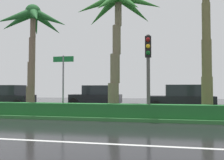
% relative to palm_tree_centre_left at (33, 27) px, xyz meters
% --- Properties ---
extents(ground_plane, '(90.00, 42.00, 0.10)m').
position_rel_palm_tree_centre_left_xyz_m(ground_plane, '(2.29, 0.67, -5.17)').
color(ground_plane, black).
extents(median_strip, '(85.50, 4.00, 0.15)m').
position_rel_palm_tree_centre_left_xyz_m(median_strip, '(2.29, -0.33, -5.05)').
color(median_strip, '#2D6B33').
rests_on(median_strip, ground_plane).
extents(median_hedge, '(76.50, 0.70, 0.60)m').
position_rel_palm_tree_centre_left_xyz_m(median_hedge, '(2.29, -1.73, -4.67)').
color(median_hedge, '#1E6028').
rests_on(median_hedge, median_strip).
extents(palm_tree_centre_left, '(4.35, 4.03, 6.32)m').
position_rel_palm_tree_centre_left_xyz_m(palm_tree_centre_left, '(0.00, 0.00, 0.00)').
color(palm_tree_centre_left, brown).
rests_on(palm_tree_centre_left, median_strip).
extents(palm_tree_centre, '(4.79, 4.62, 7.00)m').
position_rel_palm_tree_centre_left_xyz_m(palm_tree_centre, '(5.08, 0.16, 0.36)').
color(palm_tree_centre, '#6F654C').
rests_on(palm_tree_centre, median_strip).
extents(traffic_signal_median_right, '(0.28, 0.43, 3.79)m').
position_rel_palm_tree_centre_left_xyz_m(traffic_signal_median_right, '(6.82, -1.75, -2.36)').
color(traffic_signal_median_right, '#4C4C47').
rests_on(traffic_signal_median_right, median_strip).
extents(street_name_sign, '(1.10, 0.08, 3.00)m').
position_rel_palm_tree_centre_left_xyz_m(street_name_sign, '(2.52, -1.39, -3.04)').
color(street_name_sign, slate).
rests_on(street_name_sign, median_strip).
extents(car_in_traffic_leading, '(4.30, 2.02, 1.72)m').
position_rel_palm_tree_centre_left_xyz_m(car_in_traffic_leading, '(-4.33, 3.59, -4.30)').
color(car_in_traffic_leading, black).
rests_on(car_in_traffic_leading, ground_plane).
extents(car_in_traffic_second, '(4.30, 2.02, 1.72)m').
position_rel_palm_tree_centre_left_xyz_m(car_in_traffic_second, '(2.14, 6.57, -4.30)').
color(car_in_traffic_second, black).
rests_on(car_in_traffic_second, ground_plane).
extents(car_in_traffic_third, '(4.30, 2.02, 1.72)m').
position_rel_palm_tree_centre_left_xyz_m(car_in_traffic_third, '(8.83, 3.94, -4.30)').
color(car_in_traffic_third, black).
rests_on(car_in_traffic_third, ground_plane).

